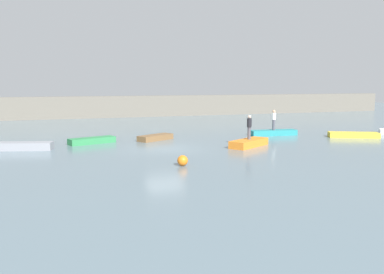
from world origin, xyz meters
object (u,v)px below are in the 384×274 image
rowboat_green (92,141)px  rowboat_orange (249,143)px  rowboat_teal (273,133)px  rowboat_yellow (353,135)px  person_white_shirt (274,119)px  person_dark_shirt (249,126)px  rowboat_brown (155,138)px  rowboat_grey (23,146)px  mooring_buoy (183,160)px

rowboat_green → rowboat_orange: (9.96, -4.85, 0.03)m
rowboat_teal → rowboat_yellow: bearing=-25.1°
rowboat_teal → rowboat_yellow: (5.39, -3.12, -0.02)m
person_white_shirt → rowboat_orange: bearing=-134.2°
rowboat_teal → person_dark_shirt: size_ratio=2.34×
rowboat_yellow → rowboat_brown: bearing=-166.5°
rowboat_brown → rowboat_teal: 9.88m
rowboat_grey → mooring_buoy: (8.21, -8.11, 0.03)m
rowboat_brown → person_white_shirt: size_ratio=1.73×
person_white_shirt → mooring_buoy: size_ratio=2.96×
rowboat_orange → mooring_buoy: (-6.20, -4.74, 0.04)m
person_dark_shirt → mooring_buoy: size_ratio=2.95×
rowboat_green → rowboat_yellow: 20.20m
rowboat_teal → rowboat_brown: bearing=-176.9°
rowboat_yellow → rowboat_grey: bearing=-157.9°
person_white_shirt → rowboat_yellow: bearing=-30.1°
rowboat_grey → person_dark_shirt: bearing=1.5°
rowboat_grey → rowboat_teal: bearing=18.7°
rowboat_grey → rowboat_orange: (14.42, -3.37, -0.01)m
mooring_buoy → rowboat_green: bearing=111.4°
rowboat_yellow → person_dark_shirt: (-9.97, -1.59, 1.21)m
person_dark_shirt → rowboat_yellow: bearing=9.0°
mooring_buoy → rowboat_brown: bearing=84.6°
rowboat_yellow → rowboat_teal: bearing=176.1°
rowboat_green → rowboat_orange: 11.08m
rowboat_teal → mooring_buoy: bearing=-133.8°
rowboat_teal → person_white_shirt: 1.15m
rowboat_brown → rowboat_orange: bearing=-73.7°
rowboat_grey → rowboat_brown: rowboat_grey is taller
rowboat_yellow → person_white_shirt: (-5.39, 3.12, 1.17)m
rowboat_teal → mooring_buoy: 14.34m
rowboat_orange → person_white_shirt: bearing=12.6°
rowboat_grey → rowboat_yellow: (24.39, -1.79, -0.05)m
rowboat_yellow → mooring_buoy: 17.37m
rowboat_brown → rowboat_yellow: bearing=-42.9°
rowboat_brown → person_white_shirt: (9.87, -0.32, 1.17)m
rowboat_yellow → mooring_buoy: mooring_buoy is taller
rowboat_brown → person_dark_shirt: size_ratio=1.73×
rowboat_green → rowboat_orange: size_ratio=0.98×
rowboat_green → rowboat_brown: size_ratio=1.15×
rowboat_brown → rowboat_teal: (9.87, -0.32, 0.02)m
rowboat_teal → mooring_buoy: mooring_buoy is taller
rowboat_yellow → person_dark_shirt: bearing=-144.7°
rowboat_yellow → person_white_shirt: bearing=176.1°
rowboat_grey → rowboat_yellow: size_ratio=0.96×
rowboat_grey → rowboat_orange: bearing=1.5°
person_dark_shirt → person_white_shirt: bearing=45.8°
rowboat_green → rowboat_orange: bearing=-44.7°
person_white_shirt → mooring_buoy: bearing=-138.8°
rowboat_green → person_dark_shirt: (9.96, -4.85, 1.19)m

